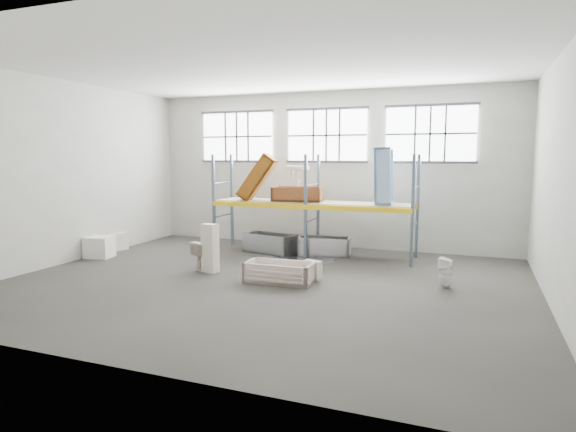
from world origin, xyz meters
The scene contains 34 objects.
floor centered at (0.00, 0.00, -0.05)m, with size 12.00×10.00×0.10m, color #413E38.
ceiling centered at (0.00, 0.00, 5.05)m, with size 12.00×10.00×0.10m, color silver.
wall_back centered at (0.00, 5.05, 2.50)m, with size 12.00×0.10×5.00m, color #9D9C91.
wall_front centered at (0.00, -5.05, 2.50)m, with size 12.00×0.10×5.00m, color #B2B1A5.
wall_left centered at (-6.05, 0.00, 2.50)m, with size 0.10×10.00×5.00m, color #A7A69C.
wall_right centered at (6.05, 0.00, 2.50)m, with size 0.10×10.00×5.00m, color #B3B2A7.
window_left centered at (-3.20, 4.94, 3.60)m, with size 2.60×0.04×1.60m, color white.
window_mid centered at (0.00, 4.94, 3.60)m, with size 2.60×0.04×1.60m, color white.
window_right centered at (3.20, 4.94, 3.60)m, with size 2.60×0.04×1.60m, color white.
rack_upright_la centered at (-3.00, 2.90, 1.50)m, with size 0.08×0.08×3.00m, color slate.
rack_upright_lb centered at (-3.00, 4.10, 1.50)m, with size 0.08×0.08×3.00m, color slate.
rack_upright_ma centered at (0.00, 2.90, 1.50)m, with size 0.08×0.08×3.00m, color slate.
rack_upright_mb centered at (0.00, 4.10, 1.50)m, with size 0.08×0.08×3.00m, color slate.
rack_upright_ra centered at (3.00, 2.90, 1.50)m, with size 0.08×0.08×3.00m, color slate.
rack_upright_rb centered at (3.00, 4.10, 1.50)m, with size 0.08×0.08×3.00m, color slate.
rack_beam_front centered at (0.00, 2.90, 1.50)m, with size 6.00×0.10×0.14m, color yellow.
rack_beam_back centered at (0.00, 4.10, 1.50)m, with size 6.00×0.10×0.14m, color yellow.
shelf_deck centered at (0.00, 3.50, 1.58)m, with size 5.90×1.10×0.03m, color gray.
wet_patch centered at (0.00, 2.70, 0.00)m, with size 1.80×1.80×0.00m, color black.
bathtub_beige centered at (0.30, 0.15, 0.24)m, with size 1.60×0.75×0.47m, color beige, non-canonical shape.
cistern_spare centered at (0.99, 0.57, 0.28)m, with size 0.42×0.20×0.40m, color beige.
sink_in_tub centered at (0.68, 0.47, 0.16)m, with size 0.42×0.42×0.15m, color beige.
toilet_beige centered at (-1.97, 0.68, 0.38)m, with size 0.42×0.74×0.75m, color beige.
cistern_tall centered at (-1.71, 0.42, 0.62)m, with size 0.40×0.26×1.24m, color beige.
toilet_white centered at (4.00, 1.04, 0.35)m, with size 0.31×0.32×0.70m, color white.
steel_tub_left centered at (-1.28, 3.31, 0.29)m, with size 1.59×0.74×0.58m, color #A6A9AF, non-canonical shape.
steel_tub_right centered at (0.40, 3.51, 0.28)m, with size 1.51×0.70×0.55m, color #ADAEB6, non-canonical shape.
rust_tub_flat centered at (-0.44, 3.44, 1.82)m, with size 1.48×0.70×0.42m, color brown, non-canonical shape.
rust_tub_tilted centered at (-1.75, 3.40, 2.29)m, with size 1.52×0.71×0.43m, color #995311, non-canonical shape.
sink_on_shelf centered at (-0.42, 3.38, 2.09)m, with size 0.69×0.53×0.61m, color white.
blue_tub_upright centered at (2.12, 3.47, 2.40)m, with size 1.59×0.74×0.45m, color #81A7D1, non-canonical shape.
bucket centered at (0.17, 0.05, 0.18)m, with size 0.31×0.31×0.36m, color white.
carton_near centered at (-5.66, 0.84, 0.31)m, with size 0.72×0.62×0.62m, color white.
carton_far centered at (-6.08, 1.92, 0.27)m, with size 0.65×0.65×0.54m, color silver.
Camera 1 is at (4.53, -10.26, 2.98)m, focal length 30.43 mm.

